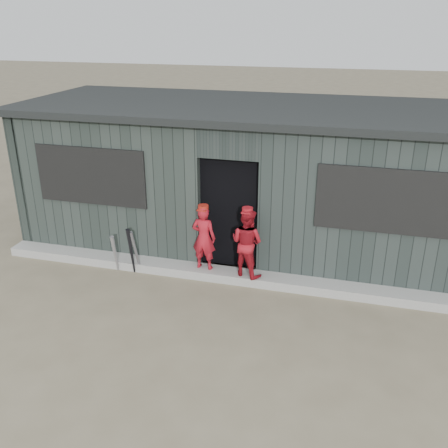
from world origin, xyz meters
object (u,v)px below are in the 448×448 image
(player_red_right, at_px, (247,242))
(dugout, at_px, (248,176))
(bat_mid, at_px, (136,252))
(player_red_left, at_px, (204,238))
(bat_left, at_px, (115,254))
(bat_right, at_px, (131,251))
(player_grey_back, at_px, (259,229))

(player_red_right, bearing_deg, dugout, -56.39)
(bat_mid, bearing_deg, player_red_right, 5.60)
(player_red_left, height_order, dugout, dugout)
(bat_mid, bearing_deg, dugout, 51.70)
(player_red_left, bearing_deg, bat_left, 13.70)
(bat_left, height_order, player_red_right, player_red_right)
(dugout, bearing_deg, bat_left, -133.71)
(bat_mid, bearing_deg, player_red_left, 11.02)
(bat_left, relative_size, player_red_left, 0.64)
(bat_right, xyz_separation_m, dugout, (1.55, 1.94, 0.86))
(bat_mid, bearing_deg, bat_right, -137.04)
(bat_right, xyz_separation_m, player_red_right, (1.92, 0.24, 0.29))
(bat_right, relative_size, player_grey_back, 0.61)
(player_grey_back, distance_m, dugout, 1.33)
(bat_left, distance_m, player_red_left, 1.56)
(dugout, bearing_deg, player_grey_back, -67.86)
(player_red_left, xyz_separation_m, dugout, (0.35, 1.66, 0.59))
(bat_right, height_order, player_red_left, player_red_left)
(player_red_right, bearing_deg, bat_left, 27.06)
(player_grey_back, bearing_deg, bat_right, 21.54)
(dugout, bearing_deg, player_red_right, -77.48)
(player_red_right, relative_size, dugout, 0.14)
(bat_mid, distance_m, player_red_left, 1.19)
(bat_right, bearing_deg, player_grey_back, 22.48)
(bat_right, relative_size, player_red_left, 0.79)
(bat_mid, relative_size, player_red_right, 0.71)
(bat_left, relative_size, bat_mid, 0.86)
(dugout, bearing_deg, bat_right, -128.57)
(bat_mid, height_order, player_grey_back, player_grey_back)
(bat_left, height_order, bat_right, bat_right)
(player_red_left, relative_size, player_red_right, 0.96)
(bat_mid, distance_m, player_red_right, 1.90)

